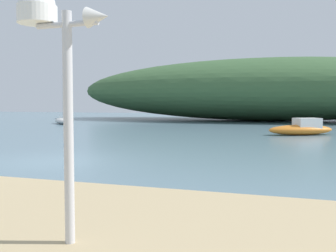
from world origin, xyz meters
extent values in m
plane|color=slate|center=(0.00, 0.00, 0.00)|extent=(120.00, 120.00, 0.00)
ellipsoid|color=#3D6038|center=(4.37, 33.06, 3.43)|extent=(43.57, 15.89, 6.86)
cylinder|color=silver|center=(5.01, -6.76, 1.62)|extent=(0.12, 0.12, 2.84)
cylinder|color=silver|center=(5.01, -6.76, 2.88)|extent=(0.84, 0.07, 0.07)
cylinder|color=white|center=(4.59, -6.76, 3.02)|extent=(0.49, 0.49, 0.22)
sphere|color=white|center=(4.59, -6.76, 3.13)|extent=(0.45, 0.45, 0.45)
cone|color=silver|center=(5.43, -6.76, 2.94)|extent=(0.27, 0.24, 0.24)
ellipsoid|color=white|center=(-12.72, 19.82, 0.28)|extent=(3.88, 3.73, 0.55)
cylinder|color=silver|center=(-12.72, 19.82, 2.41)|extent=(0.08, 0.08, 4.05)
cylinder|color=silver|center=(-13.18, 20.25, 0.64)|extent=(1.42, 1.32, 0.06)
ellipsoid|color=orange|center=(8.00, 13.69, 0.31)|extent=(4.23, 3.14, 0.63)
cube|color=silver|center=(8.36, 13.89, 0.72)|extent=(1.76, 1.61, 0.62)
camera|label=1|loc=(7.63, -10.82, 1.93)|focal=41.04mm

